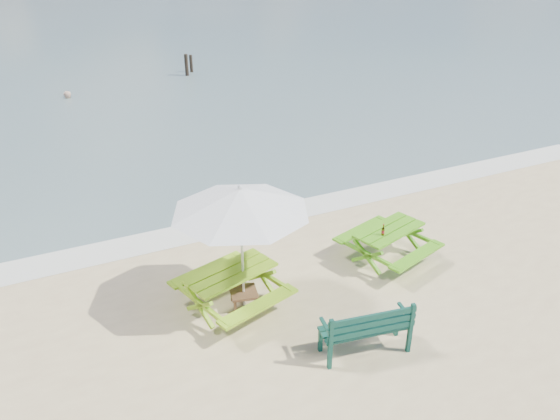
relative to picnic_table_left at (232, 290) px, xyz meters
name	(u,v)px	position (x,y,z in m)	size (l,w,h in m)	color
foam_strip	(233,223)	(1.12, 2.86, -0.35)	(22.00, 0.90, 0.01)	silver
picnic_table_left	(232,290)	(0.00, 0.00, 0.00)	(1.98, 2.10, 0.74)	#7BAA19
picnic_table_right	(388,245)	(3.37, 0.12, -0.02)	(1.90, 2.01, 0.71)	#4B9516
park_bench	(365,337)	(1.46, -1.95, -0.09)	(1.48, 0.70, 0.87)	#0D382E
side_table	(244,298)	(0.20, -0.05, -0.20)	(0.55, 0.55, 0.30)	brown
patio_umbrella	(240,200)	(0.20, -0.05, 1.72)	(2.74, 2.74, 2.29)	silver
beer_bottle	(383,232)	(3.10, -0.03, 0.43)	(0.06, 0.06, 0.23)	#8B5614
swimmer	(70,111)	(-1.06, 15.52, -0.89)	(0.68, 0.56, 1.62)	tan
mooring_pilings	(189,67)	(4.52, 17.31, -0.01)	(0.55, 0.75, 1.17)	black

